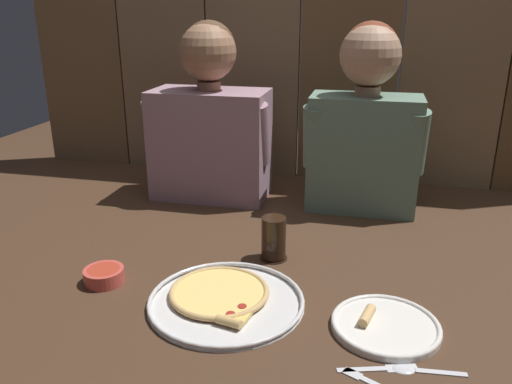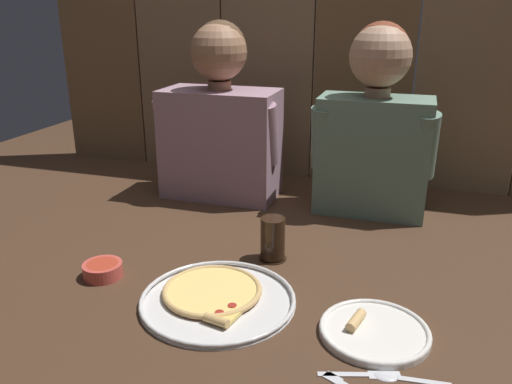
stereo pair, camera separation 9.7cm
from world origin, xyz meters
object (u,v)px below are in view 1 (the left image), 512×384
at_px(pizza_tray, 224,298).
at_px(dinner_plate, 385,325).
at_px(drinking_glass, 274,239).
at_px(dipping_bowl, 104,275).
at_px(diner_left, 210,120).
at_px(diner_right, 365,122).

relative_size(pizza_tray, dinner_plate, 1.56).
xyz_separation_m(dinner_plate, drinking_glass, (-0.30, 0.27, 0.05)).
bearing_deg(drinking_glass, dinner_plate, -42.02).
bearing_deg(dipping_bowl, diner_left, 83.83).
bearing_deg(diner_right, dipping_bowl, -132.27).
bearing_deg(diner_right, pizza_tray, -112.69).
distance_m(pizza_tray, diner_right, 0.79).
xyz_separation_m(dinner_plate, diner_right, (-0.08, 0.70, 0.29)).
height_order(dipping_bowl, diner_left, diner_left).
bearing_deg(diner_left, dipping_bowl, -96.17).
height_order(drinking_glass, diner_right, diner_right).
distance_m(dipping_bowl, diner_left, 0.71).
bearing_deg(dinner_plate, dipping_bowl, 176.29).
relative_size(drinking_glass, diner_left, 0.20).
relative_size(pizza_tray, drinking_glass, 3.03).
bearing_deg(diner_left, drinking_glass, -54.19).
xyz_separation_m(pizza_tray, dipping_bowl, (-0.31, 0.02, 0.01)).
distance_m(dinner_plate, drinking_glass, 0.40).
distance_m(dinner_plate, diner_left, 0.97).
height_order(dinner_plate, drinking_glass, drinking_glass).
distance_m(dipping_bowl, diner_right, 0.93).
height_order(dinner_plate, dipping_bowl, dipping_bowl).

